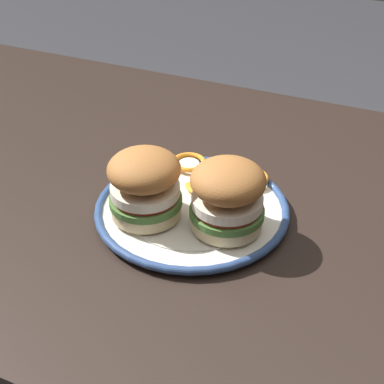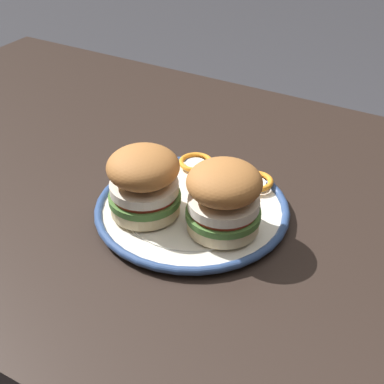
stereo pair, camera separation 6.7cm
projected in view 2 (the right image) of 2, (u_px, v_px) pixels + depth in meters
name	position (u px, v px, depth m)	size (l,w,h in m)	color
dining_table	(184.00, 232.00, 0.95)	(1.46, 0.81, 0.73)	black
dinner_plate	(192.00, 209.00, 0.82)	(0.29, 0.29, 0.02)	silver
sandwich_half_left	(224.00, 197.00, 0.75)	(0.12, 0.12, 0.10)	beige
sandwich_half_right	(144.00, 181.00, 0.78)	(0.10, 0.10, 0.10)	beige
orange_peel_curled	(197.00, 163.00, 0.91)	(0.07, 0.07, 0.01)	orange
orange_peel_strip_long	(227.00, 182.00, 0.86)	(0.06, 0.06, 0.01)	orange
orange_peel_strip_short	(205.00, 193.00, 0.84)	(0.08, 0.05, 0.01)	orange
orange_peel_small_curl	(256.00, 181.00, 0.86)	(0.07, 0.07, 0.01)	orange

